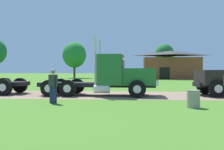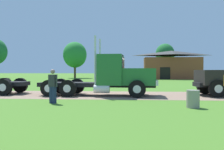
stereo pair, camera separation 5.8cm
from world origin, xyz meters
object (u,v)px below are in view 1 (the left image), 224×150
(visitor_standing_near, at_px, (53,85))
(steel_barrel, at_px, (193,99))
(shed_building, at_px, (171,65))
(truck_foreground_white, at_px, (113,77))

(visitor_standing_near, relative_size, steel_barrel, 2.18)
(visitor_standing_near, xyz_separation_m, shed_building, (12.08, 34.09, 1.61))
(visitor_standing_near, relative_size, shed_building, 0.16)
(truck_foreground_white, height_order, shed_building, shed_building)
(truck_foreground_white, relative_size, steel_barrel, 9.93)
(visitor_standing_near, bearing_deg, steel_barrel, -8.25)
(steel_barrel, bearing_deg, shed_building, 81.60)
(visitor_standing_near, bearing_deg, shed_building, 70.48)
(shed_building, bearing_deg, steel_barrel, -98.40)
(truck_foreground_white, height_order, visitor_standing_near, truck_foreground_white)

